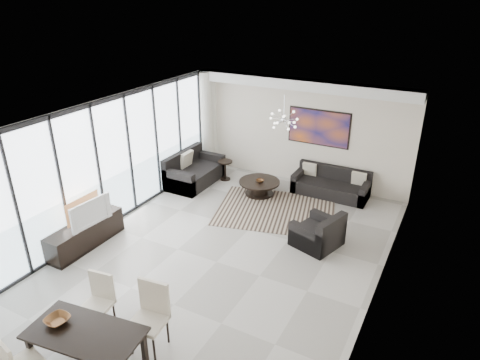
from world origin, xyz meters
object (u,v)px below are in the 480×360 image
Objects in this scene: coffee_table at (259,187)px; tv_console at (85,234)px; sofa_main at (331,186)px; dining_table at (86,337)px; television at (88,212)px.

coffee_table is 0.60× the size of tv_console.
sofa_main is (1.67, 0.88, 0.03)m from coffee_table.
dining_table is at bearing -42.69° from tv_console.
television is 3.33m from dining_table.
sofa_main reaches higher than coffee_table.
dining_table is at bearing -100.56° from sofa_main.
tv_console is (-3.84, -4.85, 0.04)m from sofa_main.
dining_table is (2.35, -2.35, -0.25)m from television.
dining_table is at bearing -86.92° from coffee_table.
dining_table is (0.34, -6.29, 0.38)m from coffee_table.
television is at bearing -117.03° from coffee_table.
sofa_main is at bearing 79.44° from dining_table.
television is (-2.01, -3.94, 0.63)m from coffee_table.
sofa_main is at bearing 51.62° from tv_console.
television is (0.16, 0.04, 0.56)m from tv_console.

